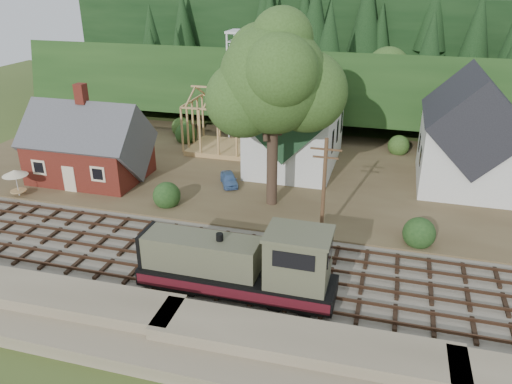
# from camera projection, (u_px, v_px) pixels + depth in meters

# --- Properties ---
(ground) EXTENTS (140.00, 140.00, 0.00)m
(ground) POSITION_uv_depth(u_px,v_px,m) (208.00, 263.00, 34.49)
(ground) COLOR #384C1E
(ground) RESTS_ON ground
(embankment) EXTENTS (64.00, 5.00, 1.60)m
(embankment) POSITION_uv_depth(u_px,v_px,m) (153.00, 343.00, 27.01)
(embankment) COLOR #7F7259
(embankment) RESTS_ON ground
(railroad_bed) EXTENTS (64.00, 11.00, 0.16)m
(railroad_bed) POSITION_uv_depth(u_px,v_px,m) (208.00, 262.00, 34.46)
(railroad_bed) COLOR #726B5B
(railroad_bed) RESTS_ON ground
(village_flat) EXTENTS (64.00, 26.00, 0.30)m
(village_flat) POSITION_uv_depth(u_px,v_px,m) (272.00, 170.00, 50.27)
(village_flat) COLOR brown
(village_flat) RESTS_ON ground
(hillside) EXTENTS (70.00, 28.96, 12.74)m
(hillside) POSITION_uv_depth(u_px,v_px,m) (312.00, 112.00, 71.46)
(hillside) COLOR #1E3F19
(hillside) RESTS_ON ground
(ridge) EXTENTS (80.00, 20.00, 12.00)m
(ridge) POSITION_uv_depth(u_px,v_px,m) (328.00, 89.00, 85.54)
(ridge) COLOR black
(ridge) RESTS_ON ground
(depot) EXTENTS (10.80, 7.41, 9.00)m
(depot) POSITION_uv_depth(u_px,v_px,m) (89.00, 149.00, 46.83)
(depot) COLOR #561D13
(depot) RESTS_ON village_flat
(church) EXTENTS (8.40, 15.17, 13.00)m
(church) POSITION_uv_depth(u_px,v_px,m) (296.00, 118.00, 49.22)
(church) COLOR silver
(church) RESTS_ON village_flat
(farmhouse) EXTENTS (8.40, 10.80, 10.60)m
(farmhouse) POSITION_uv_depth(u_px,v_px,m) (469.00, 137.00, 44.79)
(farmhouse) COLOR silver
(farmhouse) RESTS_ON village_flat
(timber_frame) EXTENTS (8.20, 6.20, 6.99)m
(timber_frame) POSITION_uv_depth(u_px,v_px,m) (227.00, 124.00, 54.02)
(timber_frame) COLOR tan
(timber_frame) RESTS_ON village_flat
(lattice_tower) EXTENTS (3.20, 3.20, 12.12)m
(lattice_tower) POSITION_uv_depth(u_px,v_px,m) (243.00, 52.00, 56.56)
(lattice_tower) COLOR silver
(lattice_tower) RESTS_ON village_flat
(big_tree) EXTENTS (10.90, 8.40, 14.70)m
(big_tree) POSITION_uv_depth(u_px,v_px,m) (275.00, 87.00, 38.69)
(big_tree) COLOR #38281E
(big_tree) RESTS_ON village_flat
(telegraph_pole_near) EXTENTS (2.20, 0.28, 8.00)m
(telegraph_pole_near) POSITION_uv_depth(u_px,v_px,m) (324.00, 188.00, 35.62)
(telegraph_pole_near) COLOR #4C331E
(telegraph_pole_near) RESTS_ON ground
(locomotive) EXTENTS (11.98, 2.99, 4.79)m
(locomotive) POSITION_uv_depth(u_px,v_px,m) (243.00, 266.00, 30.13)
(locomotive) COLOR black
(locomotive) RESTS_ON railroad_bed
(car_blue) EXTENTS (2.73, 3.58, 1.14)m
(car_blue) POSITION_uv_depth(u_px,v_px,m) (229.00, 179.00, 46.09)
(car_blue) COLOR #567EB9
(car_blue) RESTS_ON village_flat
(patio_set) EXTENTS (2.16, 2.16, 2.40)m
(patio_set) POSITION_uv_depth(u_px,v_px,m) (15.00, 174.00, 43.31)
(patio_set) COLOR silver
(patio_set) RESTS_ON village_flat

